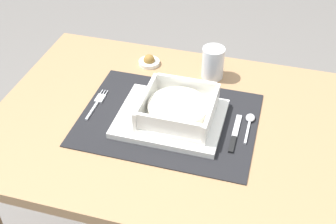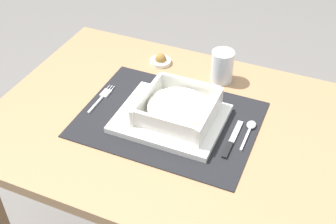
% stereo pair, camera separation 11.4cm
% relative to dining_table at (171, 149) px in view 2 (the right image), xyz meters
% --- Properties ---
extents(dining_table, '(0.95, 0.69, 0.71)m').
position_rel_dining_table_xyz_m(dining_table, '(0.00, 0.00, 0.00)').
color(dining_table, '#A37A51').
rests_on(dining_table, ground).
extents(placemat, '(0.46, 0.34, 0.00)m').
position_rel_dining_table_xyz_m(placemat, '(-0.01, -0.00, 0.11)').
color(placemat, black).
rests_on(placemat, dining_table).
extents(serving_plate, '(0.27, 0.22, 0.02)m').
position_rel_dining_table_xyz_m(serving_plate, '(-0.00, -0.01, 0.12)').
color(serving_plate, white).
rests_on(serving_plate, placemat).
extents(porridge_bowl, '(0.18, 0.18, 0.06)m').
position_rel_dining_table_xyz_m(porridge_bowl, '(0.02, 0.00, 0.15)').
color(porridge_bowl, white).
rests_on(porridge_bowl, serving_plate).
extents(fork, '(0.02, 0.13, 0.00)m').
position_rel_dining_table_xyz_m(fork, '(-0.21, 0.01, 0.11)').
color(fork, silver).
rests_on(fork, placemat).
extents(spoon, '(0.02, 0.12, 0.01)m').
position_rel_dining_table_xyz_m(spoon, '(0.20, 0.04, 0.11)').
color(spoon, silver).
rests_on(spoon, placemat).
extents(butter_knife, '(0.01, 0.14, 0.01)m').
position_rel_dining_table_xyz_m(butter_knife, '(0.17, -0.02, 0.11)').
color(butter_knife, black).
rests_on(butter_knife, placemat).
extents(drinking_glass, '(0.07, 0.07, 0.10)m').
position_rel_dining_table_xyz_m(drinking_glass, '(0.06, 0.23, 0.15)').
color(drinking_glass, white).
rests_on(drinking_glass, dining_table).
extents(condiment_saucer, '(0.06, 0.06, 0.04)m').
position_rel_dining_table_xyz_m(condiment_saucer, '(-0.14, 0.24, 0.12)').
color(condiment_saucer, white).
rests_on(condiment_saucer, dining_table).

